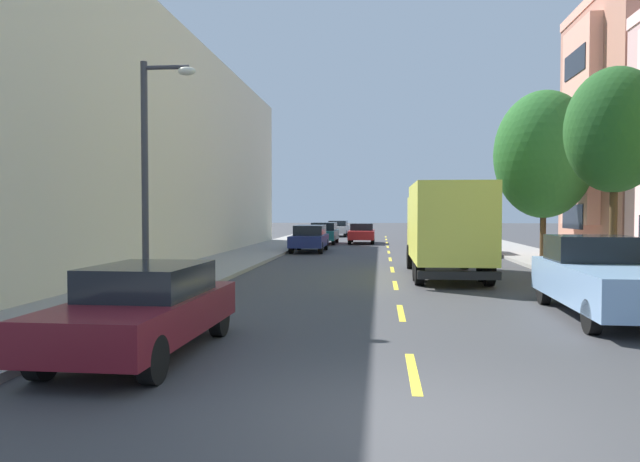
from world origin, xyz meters
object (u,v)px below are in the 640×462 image
Objects in this scene: street_tree_third at (544,155)px; street_tree_second at (615,130)px; parked_wagon_teal at (324,232)px; parked_wagon_navy at (310,238)px; parked_sedan_silver at (338,228)px; parked_pickup_sky at (605,279)px; parked_wagon_white at (454,234)px; parked_wagon_champagne at (474,239)px; delivery_box_truck at (446,224)px; parked_sedan_black at (443,231)px; moving_red_sedan at (362,233)px; parked_hatchback_orange at (432,227)px; parked_sedan_burgundy at (145,308)px; street_lamp at (152,160)px.

street_tree_second is at bearing -90.00° from street_tree_third.
parked_wagon_navy is at bearing -90.32° from parked_wagon_teal.
parked_pickup_sky reaches higher than parked_sedan_silver.
parked_wagon_white and parked_wagon_champagne have the same top height.
parked_sedan_silver is 23.78m from parked_wagon_champagne.
street_tree_second is 37.66m from parked_sedan_silver.
parked_sedan_silver is (-6.15, 33.25, -1.09)m from delivery_box_truck.
street_tree_second is 0.88× the size of street_tree_third.
parked_sedan_black is at bearing 56.24° from parked_wagon_navy.
street_tree_second is 1.42× the size of moving_red_sedan.
delivery_box_truck is 1.65× the size of moving_red_sedan.
parked_wagon_white and parked_wagon_navy have the same top height.
street_tree_third is at bearing -84.48° from parked_sedan_black.
parked_hatchback_orange is at bearing 89.91° from parked_pickup_sky.
parked_wagon_navy is at bearing 125.80° from street_tree_second.
parked_pickup_sky is 1.14× the size of parked_wagon_navy.
parked_hatchback_orange is at bearing 24.97° from parked_sedan_silver.
street_tree_second is 19.01m from parked_wagon_navy.
parked_sedan_burgundy is at bearing -105.80° from parked_wagon_white.
parked_wagon_white is at bearing 98.62° from street_tree_third.
parked_wagon_champagne is (-1.92, 6.18, -3.90)m from street_tree_third.
moving_red_sedan is at bearing 102.07° from parked_pickup_sky.
parked_wagon_navy is (-8.97, 1.29, 0.00)m from parked_wagon_champagne.
parked_wagon_navy is at bearing 171.79° from parked_wagon_champagne.
parked_hatchback_orange is (2.68, 37.36, -1.09)m from delivery_box_truck.
street_tree_third is 1.60× the size of parked_sedan_silver.
parked_sedan_black is (0.04, 7.24, -0.05)m from parked_wagon_white.
parked_sedan_burgundy is (-6.04, -11.83, -1.09)m from delivery_box_truck.
parked_sedan_burgundy is (-8.59, -30.34, -0.05)m from parked_wagon_white.
parked_wagon_navy is 9.43m from moving_red_sedan.
delivery_box_truck is at bearing 109.11° from parked_pickup_sky.
parked_sedan_silver is (-10.75, 35.88, -3.94)m from street_tree_second.
parked_pickup_sky reaches higher than parked_wagon_champagne.
street_tree_second is 13.21m from street_lamp.
parked_sedan_black is at bearing 94.05° from street_tree_second.
parked_wagon_white is (10.28, 25.74, -2.72)m from street_lamp.
delivery_box_truck reaches higher than parked_sedan_silver.
parked_wagon_white is (2.55, 18.51, -1.04)m from delivery_box_truck.
parked_sedan_burgundy is 9.66m from parked_pickup_sky.
parked_hatchback_orange is 17.06m from moving_red_sedan.
parked_sedan_burgundy is 33.43m from moving_red_sedan.
street_tree_second reaches higher than parked_hatchback_orange.
street_tree_third reaches higher than street_lamp.
delivery_box_truck is 1.63× the size of parked_sedan_black.
parked_sedan_burgundy is at bearing -89.42° from parked_wagon_navy.
parked_sedan_silver is at bearing 102.12° from parked_pickup_sky.
street_lamp is at bearing -94.19° from parked_wagon_navy.
parked_wagon_champagne is (8.72, 23.01, 0.05)m from parked_sedan_burgundy.
parked_hatchback_orange is 0.88× the size of parked_sedan_silver.
parked_pickup_sky is at bearing -89.97° from parked_sedan_black.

